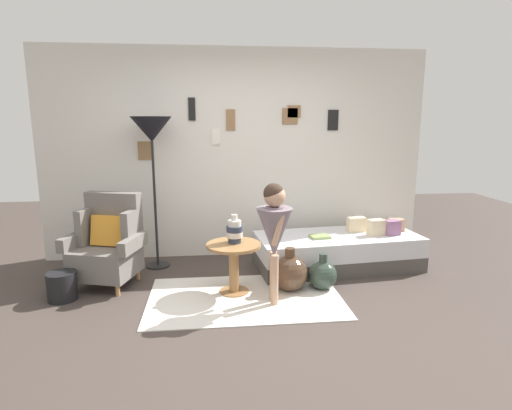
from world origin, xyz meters
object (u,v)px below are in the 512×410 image
Objects in this scene: person_child at (274,227)px; demijohn_far at (323,275)px; daybed at (337,251)px; side_table at (234,258)px; floor_lamp at (152,134)px; book_on_daybed at (320,237)px; demijohn_near at (290,273)px; magazine_basket at (62,286)px; vase_striped at (235,231)px; armchair at (108,244)px.

person_child is 3.04× the size of demijohn_far.
daybed is 1.42m from side_table.
floor_lamp is 8.05× the size of book_on_daybed.
floor_lamp reaches higher than demijohn_far.
magazine_basket is at bearing 179.61° from demijohn_near.
vase_striped is at bearing -43.78° from floor_lamp.
floor_lamp is 4.61× the size of demijohn_far.
vase_striped is 1.54m from floor_lamp.
person_child is 5.30× the size of book_on_daybed.
vase_striped is (-1.25, -0.58, 0.44)m from daybed.
book_on_daybed is 2.76m from magazine_basket.
person_child reaches higher than vase_striped.
floor_lamp is (-2.13, 0.27, 1.37)m from daybed.
floor_lamp is 1.52× the size of person_child.
daybed is 1.69× the size of person_child.
armchair reaches higher than magazine_basket.
daybed is at bearing 25.98° from side_table.
person_child reaches higher than side_table.
floor_lamp reaches higher than armchair.
armchair is 0.55× the size of floor_lamp.
side_table reaches higher than book_on_daybed.
side_table is 0.47× the size of person_child.
floor_lamp is 1.89m from person_child.
demijohn_near is (0.57, -0.00, -0.18)m from side_table.
floor_lamp is at bearing 172.86° from daybed.
daybed is 3.01m from magazine_basket.
vase_striped is 0.64× the size of demijohn_near.
daybed is at bearing 11.58° from magazine_basket.
vase_striped is 0.75× the size of demijohn_far.
demijohn_near is (0.56, -0.04, -0.45)m from vase_striped.
person_child is 0.86m from demijohn_far.
demijohn_near is at bearing -31.56° from floor_lamp.
book_on_daybed is (0.66, 0.80, -0.33)m from person_child.
floor_lamp is at bearing 136.22° from vase_striped.
side_table is 0.27m from vase_striped.
demijohn_near is (1.89, -0.40, -0.25)m from armchair.
side_table is at bearing -45.49° from floor_lamp.
armchair reaches higher than book_on_daybed.
person_child is 2.57× the size of demijohn_near.
person_child is (0.37, -0.28, 0.38)m from side_table.
daybed is 8.96× the size of book_on_daybed.
demijohn_far is 2.60m from magazine_basket.
daybed reaches higher than magazine_basket.
demijohn_far is at bearing -10.24° from armchair.
book_on_daybed is at bearing 10.57° from magazine_basket.
vase_striped is (1.32, -0.36, 0.20)m from armchair.
armchair is at bearing -175.17° from daybed.
daybed is 1.11× the size of floor_lamp.
side_table is 0.31× the size of floor_lamp.
demijohn_far is at bearing -26.40° from floor_lamp.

